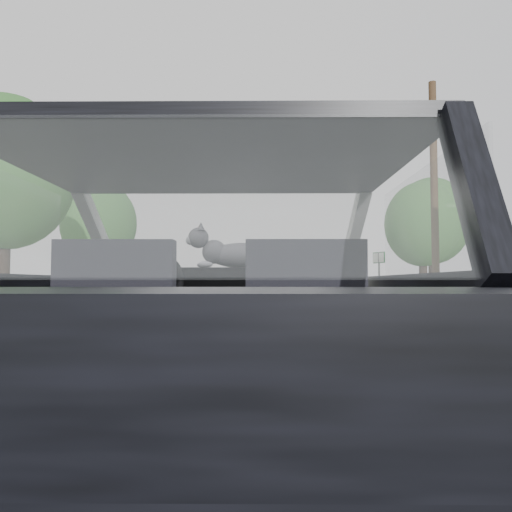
{
  "coord_description": "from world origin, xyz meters",
  "views": [
    {
      "loc": [
        0.21,
        -2.49,
        0.91
      ],
      "look_at": [
        0.18,
        0.59,
        1.08
      ],
      "focal_mm": 35.0,
      "sensor_mm": 36.0,
      "label": 1
    }
  ],
  "objects_px": {
    "utility_pole": "(434,194)",
    "highway_sign": "(379,275)",
    "cat": "(243,254)",
    "other_car": "(267,287)",
    "subject_car": "(218,320)"
  },
  "relations": [
    {
      "from": "subject_car",
      "to": "utility_pole",
      "type": "bearing_deg",
      "value": 67.21
    },
    {
      "from": "utility_pole",
      "to": "highway_sign",
      "type": "bearing_deg",
      "value": 86.76
    },
    {
      "from": "cat",
      "to": "utility_pole",
      "type": "xyz_separation_m",
      "value": [
        6.47,
        15.04,
        3.08
      ]
    },
    {
      "from": "subject_car",
      "to": "highway_sign",
      "type": "relative_size",
      "value": 1.47
    },
    {
      "from": "other_car",
      "to": "highway_sign",
      "type": "distance_m",
      "value": 10.9
    },
    {
      "from": "cat",
      "to": "subject_car",
      "type": "bearing_deg",
      "value": -110.31
    },
    {
      "from": "highway_sign",
      "to": "utility_pole",
      "type": "xyz_separation_m",
      "value": [
        -0.64,
        -11.36,
        2.81
      ]
    },
    {
      "from": "other_car",
      "to": "highway_sign",
      "type": "bearing_deg",
      "value": 62.69
    },
    {
      "from": "other_car",
      "to": "highway_sign",
      "type": "relative_size",
      "value": 1.63
    },
    {
      "from": "other_car",
      "to": "cat",
      "type": "bearing_deg",
      "value": -80.13
    },
    {
      "from": "cat",
      "to": "highway_sign",
      "type": "bearing_deg",
      "value": 64.12
    },
    {
      "from": "cat",
      "to": "utility_pole",
      "type": "relative_size",
      "value": 0.07
    },
    {
      "from": "subject_car",
      "to": "cat",
      "type": "xyz_separation_m",
      "value": [
        0.1,
        0.61,
        0.37
      ]
    },
    {
      "from": "subject_car",
      "to": "highway_sign",
      "type": "xyz_separation_m",
      "value": [
        7.22,
        27.02,
        0.63
      ]
    },
    {
      "from": "cat",
      "to": "other_car",
      "type": "distance_m",
      "value": 17.88
    }
  ]
}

